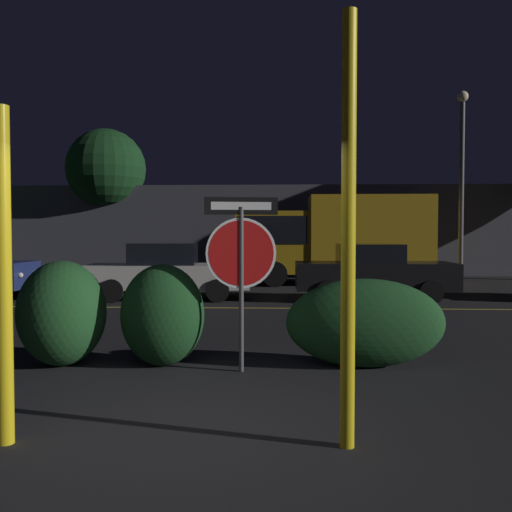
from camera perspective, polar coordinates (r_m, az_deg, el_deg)
name	(u,v)px	position (r m, az deg, el deg)	size (l,w,h in m)	color
ground_plane	(181,436)	(5.22, -7.55, -17.39)	(260.00, 260.00, 0.00)	black
road_center_stripe	(244,308)	(13.49, -1.17, -5.21)	(33.50, 0.12, 0.01)	gold
stop_sign	(241,251)	(7.19, -1.49, 0.48)	(0.92, 0.18, 2.21)	#4C4C51
yellow_pole_left	(3,276)	(5.15, -23.98, -1.87)	(0.14, 0.14, 2.80)	yellow
yellow_pole_right	(348,231)	(4.68, 9.22, 2.45)	(0.12, 0.12, 3.54)	yellow
hedge_bush_1	(62,313)	(8.03, -18.84, -5.42)	(1.15, 1.20, 1.40)	#1E4C23
hedge_bush_2	(163,315)	(7.69, -9.33, -5.84)	(1.11, 0.95, 1.35)	#19421E
hedge_bush_3	(365,323)	(7.65, 10.87, -6.60)	(2.08, 0.83, 1.17)	#1E4C23
passing_car_2	(168,272)	(15.49, -8.83, -1.55)	(4.52, 2.05, 1.50)	silver
passing_car_3	(373,272)	(15.32, 11.65, -1.59)	(4.21, 1.84, 1.48)	black
delivery_truck	(331,237)	(19.89, 7.55, 1.90)	(6.61, 2.35, 3.05)	gold
street_lamp	(462,172)	(20.20, 19.88, 7.94)	(0.36, 0.36, 6.45)	#4C4C51
tree_2	(106,169)	(25.68, -14.78, 8.39)	(3.41, 3.41, 6.27)	#422D1E
building_backdrop	(215,231)	(26.55, -4.17, 2.56)	(26.25, 4.95, 3.81)	#4C4C56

